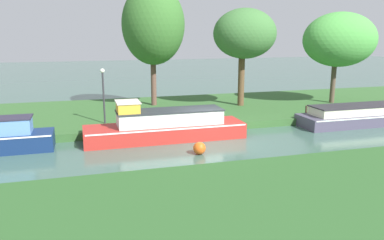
# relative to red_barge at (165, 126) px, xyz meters

# --- Properties ---
(ground_plane) EXTENTS (120.00, 120.00, 0.00)m
(ground_plane) POSITION_rel_red_barge_xyz_m (2.12, -1.20, -0.67)
(ground_plane) COLOR #3D5D51
(riverbank_far) EXTENTS (72.00, 10.00, 0.40)m
(riverbank_far) POSITION_rel_red_barge_xyz_m (2.12, 5.80, -0.47)
(riverbank_far) COLOR #335E2C
(riverbank_far) RESTS_ON ground_plane
(riverbank_near) EXTENTS (72.00, 10.00, 0.40)m
(riverbank_near) POSITION_rel_red_barge_xyz_m (2.12, -10.20, -0.47)
(riverbank_near) COLOR #2B5626
(riverbank_near) RESTS_ON ground_plane
(red_barge) EXTENTS (7.96, 2.04, 2.02)m
(red_barge) POSITION_rel_red_barge_xyz_m (0.00, 0.00, 0.00)
(red_barge) COLOR #B52A24
(red_barge) RESTS_ON ground_plane
(slate_narrowboat) EXTENTS (7.93, 2.12, 1.17)m
(slate_narrowboat) POSITION_rel_red_barge_xyz_m (11.83, -0.00, -0.16)
(slate_narrowboat) COLOR #49445A
(slate_narrowboat) RESTS_ON ground_plane
(willow_tree_left) EXTENTS (4.07, 4.15, 7.93)m
(willow_tree_left) POSITION_rel_red_barge_xyz_m (0.83, 7.04, 5.05)
(willow_tree_left) COLOR brown
(willow_tree_left) RESTS_ON riverbank_far
(willow_tree_centre) EXTENTS (4.19, 3.46, 6.39)m
(willow_tree_centre) POSITION_rel_red_barge_xyz_m (6.48, 5.23, 4.46)
(willow_tree_centre) COLOR brown
(willow_tree_centre) RESTS_ON riverbank_far
(willow_tree_right) EXTENTS (5.36, 3.64, 6.21)m
(willow_tree_right) POSITION_rel_red_barge_xyz_m (13.10, 4.39, 4.09)
(willow_tree_right) COLOR brown
(willow_tree_right) RESTS_ON riverbank_far
(lamp_post) EXTENTS (0.24, 0.24, 2.98)m
(lamp_post) POSITION_rel_red_barge_xyz_m (-2.78, 2.70, 1.59)
(lamp_post) COLOR #333338
(lamp_post) RESTS_ON riverbank_far
(mooring_post_near) EXTENTS (0.18, 0.18, 0.63)m
(mooring_post_near) POSITION_rel_red_barge_xyz_m (0.07, 1.51, 0.04)
(mooring_post_near) COLOR brown
(mooring_post_near) RESTS_ON riverbank_far
(mooring_post_far) EXTENTS (0.12, 0.12, 0.57)m
(mooring_post_far) POSITION_rel_red_barge_xyz_m (8.97, 1.51, 0.01)
(mooring_post_far) COLOR #453429
(mooring_post_far) RESTS_ON riverbank_far
(channel_buoy) EXTENTS (0.56, 0.56, 0.56)m
(channel_buoy) POSITION_rel_red_barge_xyz_m (0.90, -2.85, -0.40)
(channel_buoy) COLOR #E55919
(channel_buoy) RESTS_ON ground_plane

